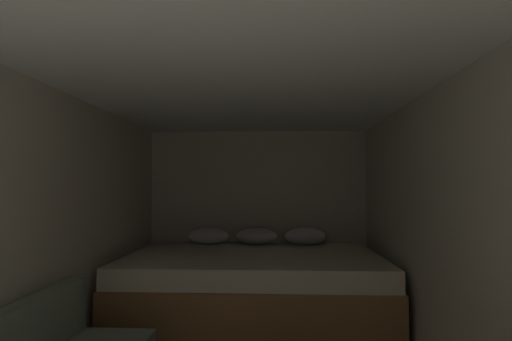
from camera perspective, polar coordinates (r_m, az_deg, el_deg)
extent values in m
cube|color=beige|center=(5.17, 0.22, -5.94)|extent=(2.77, 0.05, 2.05)
cube|color=beige|center=(2.90, -30.78, -8.44)|extent=(0.05, 5.45, 2.05)
cube|color=beige|center=(2.68, 28.14, -9.02)|extent=(0.05, 5.45, 2.05)
cube|color=white|center=(2.53, -2.55, 14.39)|extent=(2.77, 5.45, 0.05)
cube|color=olive|center=(4.36, -0.34, -17.04)|extent=(2.55, 1.73, 0.49)
cube|color=beige|center=(4.29, -0.33, -12.66)|extent=(2.51, 1.69, 0.19)
ellipsoid|color=white|center=(4.98, -6.61, -8.97)|extent=(0.49, 0.30, 0.20)
ellipsoid|color=white|center=(4.93, 6.85, -9.04)|extent=(0.49, 0.30, 0.20)
ellipsoid|color=white|center=(4.92, 0.08, -9.06)|extent=(0.49, 0.30, 0.20)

